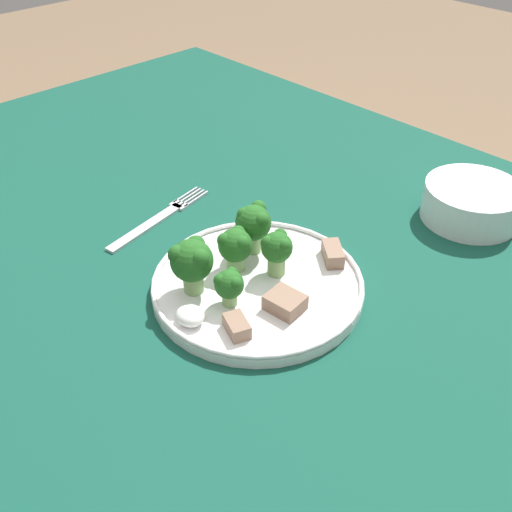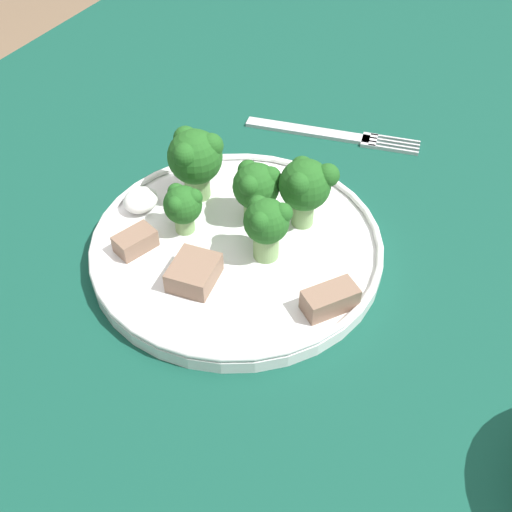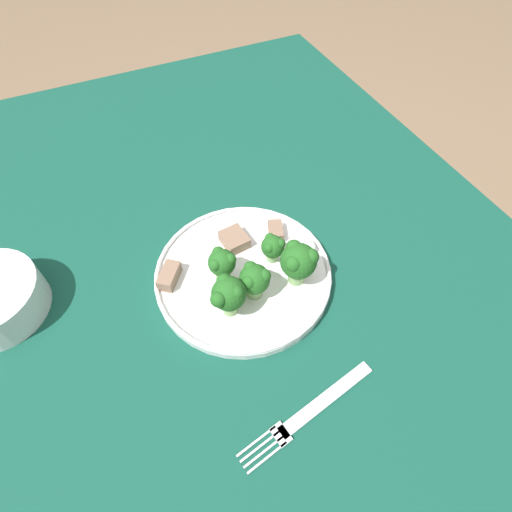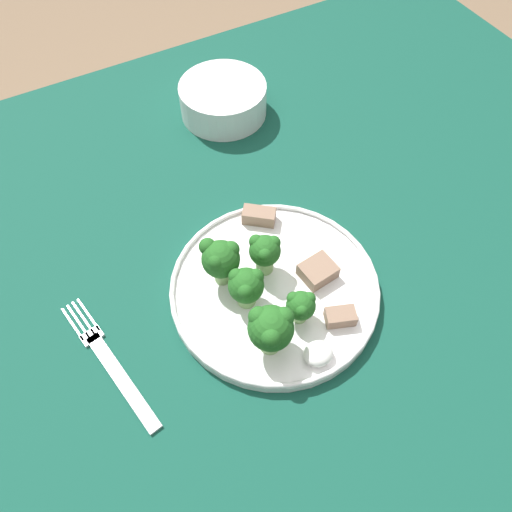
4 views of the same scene
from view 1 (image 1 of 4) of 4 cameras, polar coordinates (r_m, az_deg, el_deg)
The scene contains 13 objects.
table at distance 0.82m, azimuth -0.62°, elevation -4.87°, with size 1.38×0.96×0.72m.
dinner_plate at distance 0.71m, azimuth 0.16°, elevation -2.74°, with size 0.25×0.25×0.02m.
fork at distance 0.84m, azimuth -9.27°, elevation 3.52°, with size 0.05×0.19×0.00m.
cream_bowl at distance 0.88m, azimuth 19.83°, elevation 4.74°, with size 0.13×0.13×0.05m.
broccoli_floret_near_rim_left at distance 0.73m, azimuth 0.02°, elevation 3.31°, with size 0.05×0.04×0.06m.
broccoli_floret_center_left at distance 0.70m, azimuth 2.00°, elevation 0.69°, with size 0.04×0.04×0.06m.
broccoli_floret_back_left at distance 0.67m, azimuth -6.14°, elevation -0.46°, with size 0.05×0.05×0.07m.
broccoli_floret_front_left at distance 0.70m, azimuth -2.00°, elevation 0.98°, with size 0.04×0.04×0.06m.
broccoli_floret_center_back at distance 0.66m, azimuth -2.57°, elevation -2.74°, with size 0.03×0.03×0.04m.
meat_slice_front_slice at distance 0.74m, azimuth 7.32°, elevation 0.23°, with size 0.05×0.04×0.02m.
meat_slice_middle_slice at distance 0.64m, azimuth -1.84°, elevation -6.69°, with size 0.04×0.03×0.02m.
meat_slice_rear_slice at distance 0.66m, azimuth 2.78°, elevation -4.44°, with size 0.04×0.04×0.02m.
sauce_dollop at distance 0.65m, azimuth -6.30°, elevation -5.67°, with size 0.03×0.03×0.02m.
Camera 1 is at (0.45, -0.42, 1.18)m, focal length 42.00 mm.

